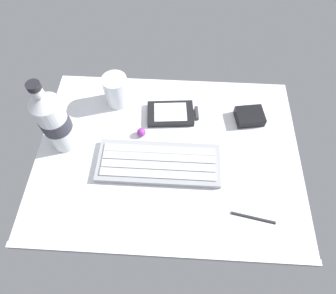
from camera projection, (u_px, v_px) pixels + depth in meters
The scene contains 8 objects.
ground_plane at pixel (168, 156), 70.09cm from camera, with size 64.00×48.00×2.80cm.
keyboard at pixel (159, 163), 67.13cm from camera, with size 29.05×11.13×1.70cm.
handheld_device at pixel (173, 114), 74.48cm from camera, with size 13.24×8.61×1.50cm.
juice_cup at pixel (117, 91), 74.17cm from camera, with size 6.40×6.40×8.50cm.
water_bottle at pixel (54, 121), 63.24cm from camera, with size 6.73×6.73×20.80cm.
charger_block at pixel (250, 116), 73.45cm from camera, with size 7.00×5.60×2.40cm, color black.
trackball_mouse at pixel (141, 132), 71.10cm from camera, with size 2.20×2.20×2.20cm, color purple.
stylus_pen at pixel (254, 217), 61.01cm from camera, with size 0.70×0.70×9.50cm, color #26262B.
Camera 1 is at (1.86, -33.45, 60.74)cm, focal length 30.33 mm.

